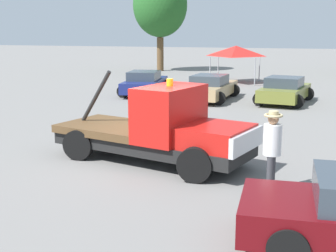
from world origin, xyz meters
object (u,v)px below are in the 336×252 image
at_px(person_near_truck, 272,145).
at_px(parked_car_navy, 145,83).
at_px(traffic_cone, 109,128).
at_px(parked_car_olive, 285,90).
at_px(canopy_tent_red, 236,51).
at_px(tree_left, 160,6).
at_px(parked_car_tan, 210,88).
at_px(tow_truck, 162,130).

relative_size(person_near_truck, parked_car_navy, 0.39).
bearing_deg(traffic_cone, parked_car_olive, 58.61).
relative_size(parked_car_navy, canopy_tent_red, 1.60).
xyz_separation_m(tree_left, traffic_cone, (5.88, -24.98, -5.39)).
height_order(person_near_truck, parked_car_tan, person_near_truck).
relative_size(parked_car_navy, traffic_cone, 8.91).
distance_m(person_near_truck, parked_car_navy, 16.84).
bearing_deg(parked_car_navy, tow_truck, -165.53).
relative_size(tow_truck, canopy_tent_red, 1.99).
distance_m(tow_truck, traffic_cone, 4.06).
bearing_deg(parked_car_olive, parked_car_tan, 99.38).
bearing_deg(tree_left, parked_car_olive, -53.95).
bearing_deg(parked_car_olive, traffic_cone, 158.17).
bearing_deg(parked_car_navy, person_near_truck, -157.56).
bearing_deg(parked_car_tan, traffic_cone, 173.30).
distance_m(person_near_truck, tree_left, 32.01).
bearing_deg(canopy_tent_red, tow_truck, -87.38).
xyz_separation_m(parked_car_navy, parked_car_tan, (4.04, -1.08, 0.00)).
height_order(person_near_truck, canopy_tent_red, canopy_tent_red).
xyz_separation_m(canopy_tent_red, traffic_cone, (-1.89, -17.59, -1.93)).
bearing_deg(canopy_tent_red, traffic_cone, -96.14).
bearing_deg(canopy_tent_red, person_near_truck, -79.57).
height_order(tow_truck, tree_left, tree_left).
relative_size(tow_truck, parked_car_olive, 1.35).
height_order(parked_car_navy, traffic_cone, parked_car_navy).
xyz_separation_m(parked_car_olive, tree_left, (-11.49, 15.78, 5.00)).
relative_size(tow_truck, parked_car_tan, 1.24).
height_order(parked_car_navy, tree_left, tree_left).
bearing_deg(parked_car_navy, traffic_cone, -174.39).
bearing_deg(tow_truck, tree_left, 123.13).
bearing_deg(parked_car_tan, tow_truck, -170.76).
bearing_deg(parked_car_navy, canopy_tent_red, -36.10).
relative_size(person_near_truck, parked_car_tan, 0.39).
bearing_deg(tow_truck, person_near_truck, -11.31).
height_order(person_near_truck, traffic_cone, person_near_truck).
distance_m(parked_car_navy, parked_car_tan, 4.18).
distance_m(tow_truck, parked_car_olive, 12.35).
bearing_deg(parked_car_navy, parked_car_tan, -111.60).
height_order(tow_truck, canopy_tent_red, canopy_tent_red).
bearing_deg(traffic_cone, tow_truck, -44.97).
bearing_deg(person_near_truck, canopy_tent_red, -76.16).
bearing_deg(canopy_tent_red, parked_car_olive, -66.08).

